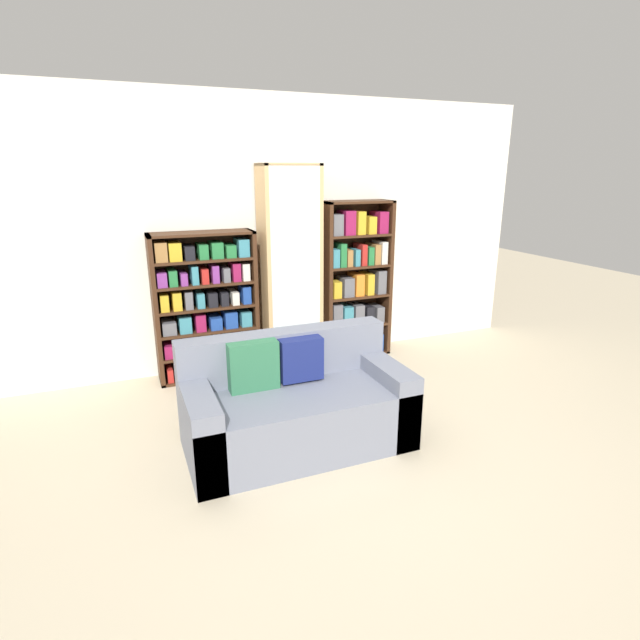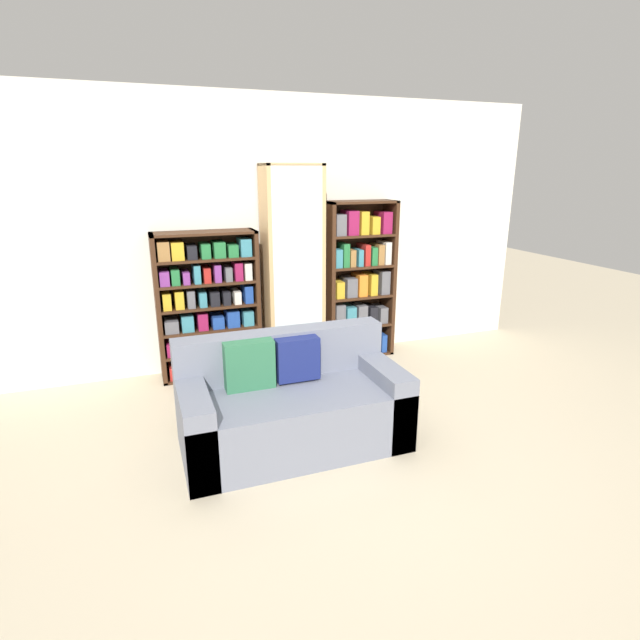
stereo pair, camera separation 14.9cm
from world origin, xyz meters
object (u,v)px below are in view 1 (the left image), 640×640
at_px(bookshelf_left, 206,308).
at_px(bookshelf_right, 355,281).
at_px(wine_bottle, 366,359).
at_px(couch, 295,406).
at_px(display_cabinet, 290,269).

xyz_separation_m(bookshelf_left, bookshelf_right, (1.61, -0.00, 0.13)).
bearing_deg(bookshelf_left, wine_bottle, -19.49).
distance_m(bookshelf_left, bookshelf_right, 1.62).
relative_size(couch, display_cabinet, 0.79).
distance_m(bookshelf_left, display_cabinet, 0.92).
bearing_deg(bookshelf_right, bookshelf_left, 180.00).
bearing_deg(bookshelf_right, display_cabinet, -178.72).
xyz_separation_m(couch, wine_bottle, (1.13, 1.04, -0.16)).
bearing_deg(bookshelf_right, wine_bottle, -102.77).
bearing_deg(wine_bottle, couch, -137.45).
distance_m(display_cabinet, wine_bottle, 1.20).
height_order(display_cabinet, bookshelf_right, display_cabinet).
height_order(couch, wine_bottle, couch).
bearing_deg(display_cabinet, couch, -108.06).
distance_m(couch, display_cabinet, 1.78).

